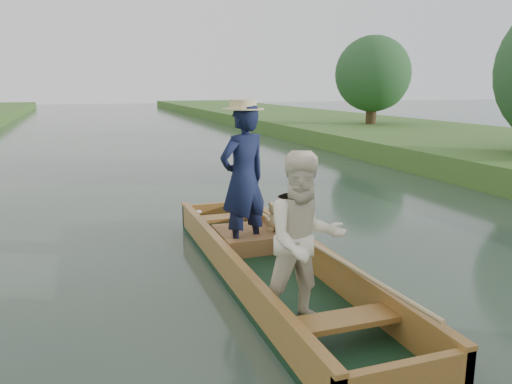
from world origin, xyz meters
name	(u,v)px	position (x,y,z in m)	size (l,w,h in m)	color
ground	(273,284)	(0.00, 0.00, 0.00)	(120.00, 120.00, 0.00)	#283D30
trees_far	(209,72)	(1.30, 8.00, 2.56)	(22.55, 14.78, 4.45)	#47331E
punt	(270,231)	(-0.05, 0.00, 0.63)	(1.13, 5.00, 2.03)	black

